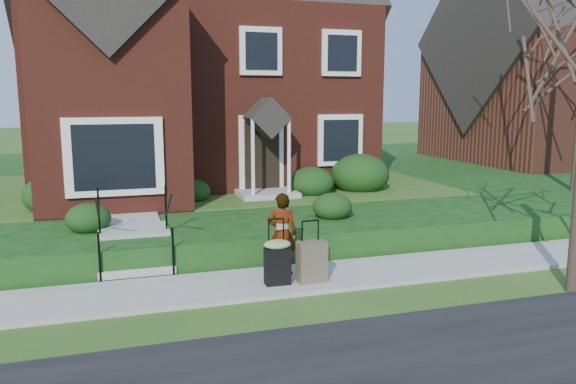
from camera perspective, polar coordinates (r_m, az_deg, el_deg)
name	(u,v)px	position (r m, az deg, el deg)	size (l,w,h in m)	color
ground	(282,283)	(10.38, -0.65, -9.21)	(120.00, 120.00, 0.00)	#2D5119
sidewalk	(282,281)	(10.36, -0.65, -9.00)	(60.00, 1.60, 0.08)	#9E9B93
terrace	(300,177)	(21.64, 1.18, 1.51)	(44.00, 20.00, 0.60)	#10340E
walkway	(129,207)	(14.67, -15.81, -1.44)	(1.20, 6.00, 0.06)	#9E9B93
main_house	(191,38)	(19.29, -9.85, 15.17)	(10.40, 10.20, 9.40)	maroon
neighbour_house	(560,53)	(27.83, 25.91, 12.58)	(9.40, 8.00, 9.20)	brown
front_steps	(135,243)	(11.62, -15.30, -5.05)	(1.40, 2.02, 1.50)	#9E9B93
foundation_shrubs	(265,181)	(15.24, -2.39, 1.14)	(10.01, 4.65, 1.23)	black
woman	(282,234)	(10.44, -0.61, -4.24)	(0.56, 0.37, 1.54)	#999999
suitcase_black	(277,259)	(9.93, -1.09, -6.83)	(0.50, 0.41, 1.18)	black
suitcase_olive	(312,261)	(10.09, 2.43, -7.07)	(0.52, 0.30, 1.11)	brown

